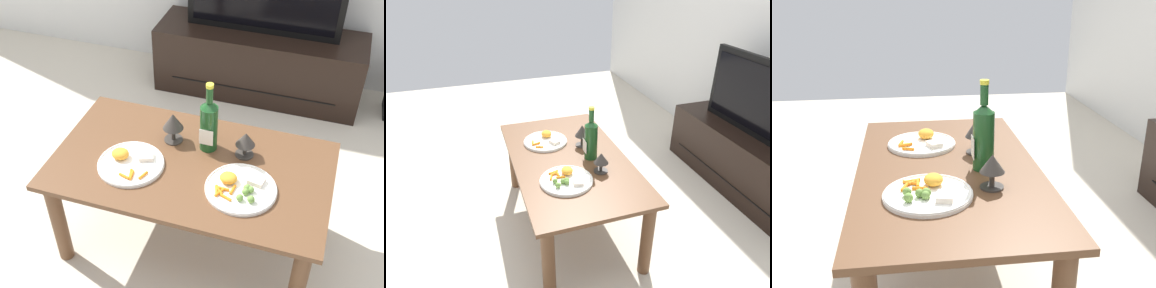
# 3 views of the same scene
# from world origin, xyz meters

# --- Properties ---
(ground_plane) EXTENTS (6.40, 6.40, 0.00)m
(ground_plane) POSITION_xyz_m (0.00, 0.00, 0.00)
(ground_plane) COLOR beige
(dining_table) EXTENTS (1.22, 0.69, 0.51)m
(dining_table) POSITION_xyz_m (0.00, 0.00, 0.42)
(dining_table) COLOR brown
(dining_table) RESTS_ON ground_plane
(tv_stand) EXTENTS (1.38, 0.43, 0.46)m
(tv_stand) POSITION_xyz_m (0.02, 1.41, 0.23)
(tv_stand) COLOR black
(tv_stand) RESTS_ON ground_plane
(tv_screen) EXTENTS (1.00, 0.05, 0.56)m
(tv_screen) POSITION_xyz_m (0.02, 1.40, 0.74)
(tv_screen) COLOR black
(tv_screen) RESTS_ON tv_stand
(wine_bottle) EXTENTS (0.08, 0.08, 0.34)m
(wine_bottle) POSITION_xyz_m (0.04, 0.13, 0.65)
(wine_bottle) COLOR #19471E
(wine_bottle) RESTS_ON dining_table
(goblet_left) EXTENTS (0.09, 0.09, 0.15)m
(goblet_left) POSITION_xyz_m (-0.13, 0.13, 0.61)
(goblet_left) COLOR #38332D
(goblet_left) RESTS_ON dining_table
(goblet_right) EXTENTS (0.09, 0.09, 0.12)m
(goblet_right) POSITION_xyz_m (0.21, 0.13, 0.59)
(goblet_right) COLOR #38332D
(goblet_right) RESTS_ON dining_table
(dinner_plate_left) EXTENTS (0.29, 0.29, 0.05)m
(dinner_plate_left) POSITION_xyz_m (-0.25, -0.09, 0.52)
(dinner_plate_left) COLOR white
(dinner_plate_left) RESTS_ON dining_table
(dinner_plate_right) EXTENTS (0.30, 0.30, 0.05)m
(dinner_plate_right) POSITION_xyz_m (0.24, -0.09, 0.52)
(dinner_plate_right) COLOR white
(dinner_plate_right) RESTS_ON dining_table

